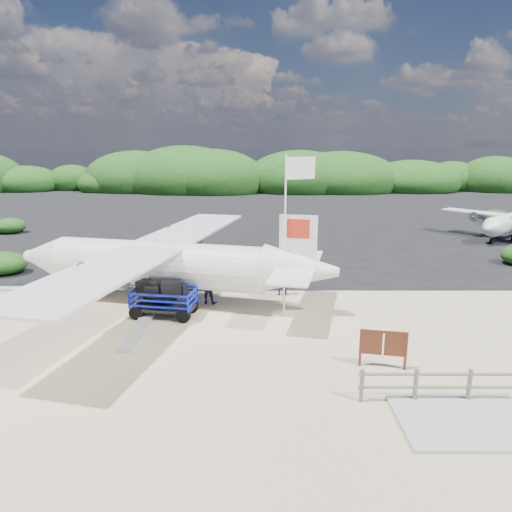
{
  "coord_description": "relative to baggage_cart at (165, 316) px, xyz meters",
  "views": [
    {
      "loc": [
        0.07,
        -16.47,
        7.04
      ],
      "look_at": [
        0.04,
        5.31,
        1.69
      ],
      "focal_mm": 32.0,
      "sensor_mm": 36.0,
      "label": 1
    }
  ],
  "objects": [
    {
      "name": "vegetation_band",
      "position": [
        3.8,
        53.44,
        0.0
      ],
      "size": [
        124.0,
        8.0,
        4.4
      ],
      "primitive_type": null,
      "color": "#B2B2B2",
      "rests_on": "ground"
    },
    {
      "name": "flagpole",
      "position": [
        5.03,
        0.32,
        0.0
      ],
      "size": [
        1.44,
        1.04,
        6.67
      ],
      "primitive_type": null,
      "rotation": [
        0.0,
        0.0,
        0.41
      ],
      "color": "white",
      "rests_on": "ground"
    },
    {
      "name": "signboard",
      "position": [
        7.92,
        -4.55,
        0.0
      ],
      "size": [
        1.59,
        0.45,
        1.31
      ],
      "primitive_type": null,
      "rotation": [
        0.0,
        0.0,
        -0.19
      ],
      "color": "#5C2B1A",
      "rests_on": "ground"
    },
    {
      "name": "asphalt_apron",
      "position": [
        3.8,
        28.44,
        0.0
      ],
      "size": [
        90.0,
        50.0,
        0.04
      ],
      "primitive_type": null,
      "color": "#B2B2B2",
      "rests_on": "ground"
    },
    {
      "name": "crew_b",
      "position": [
        1.67,
        1.65,
        0.8
      ],
      "size": [
        0.9,
        0.77,
        1.6
      ],
      "primitive_type": "imported",
      "rotation": [
        0.0,
        0.0,
        2.92
      ],
      "color": "#181655",
      "rests_on": "ground"
    },
    {
      "name": "baggage_cart",
      "position": [
        0.0,
        0.0,
        0.0
      ],
      "size": [
        3.03,
        2.04,
        1.4
      ],
      "primitive_type": null,
      "rotation": [
        0.0,
        0.0,
        -0.17
      ],
      "color": "#0C1CC2",
      "rests_on": "ground"
    },
    {
      "name": "ground",
      "position": [
        3.8,
        -1.56,
        0.0
      ],
      "size": [
        160.0,
        160.0,
        0.0
      ],
      "primitive_type": "plane",
      "color": "beige"
    },
    {
      "name": "crew_a",
      "position": [
        5.09,
        2.81,
        0.93
      ],
      "size": [
        0.78,
        0.61,
        1.87
      ],
      "primitive_type": "imported",
      "rotation": [
        0.0,
        0.0,
        3.41
      ],
      "color": "#181655",
      "rests_on": "ground"
    },
    {
      "name": "walkway_pad",
      "position": [
        9.3,
        -7.56,
        0.0
      ],
      "size": [
        3.5,
        2.5,
        0.1
      ],
      "primitive_type": null,
      "color": "#B2B2B2",
      "rests_on": "ground"
    },
    {
      "name": "aircraft_large",
      "position": [
        15.89,
        18.6,
        0.0
      ],
      "size": [
        21.66,
        21.66,
        5.39
      ],
      "primitive_type": null,
      "rotation": [
        0.0,
        0.0,
        2.91
      ],
      "color": "#B2B2B2",
      "rests_on": "ground"
    },
    {
      "name": "fence",
      "position": [
        9.8,
        -6.56,
        0.0
      ],
      "size": [
        6.4,
        2.0,
        1.1
      ],
      "primitive_type": null,
      "color": "#B2B2B2",
      "rests_on": "ground"
    },
    {
      "name": "lagoon",
      "position": [
        -5.2,
        -0.06,
        0.0
      ],
      "size": [
        9.0,
        7.0,
        0.4
      ],
      "primitive_type": null,
      "color": "#B2B2B2",
      "rests_on": "ground"
    },
    {
      "name": "aircraft_small",
      "position": [
        -9.93,
        32.24,
        0.0
      ],
      "size": [
        11.27,
        11.27,
        2.88
      ],
      "primitive_type": null,
      "rotation": [
        0.0,
        0.0,
        3.85
      ],
      "color": "#B2B2B2",
      "rests_on": "ground"
    }
  ]
}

